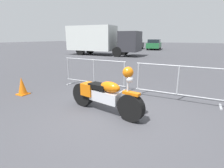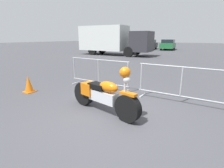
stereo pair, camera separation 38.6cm
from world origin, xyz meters
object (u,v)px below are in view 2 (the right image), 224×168
object	(u,v)px
motorcycle	(103,94)
parked_car_silver	(133,44)
crowd_barrier_near	(98,73)
traffic_cone	(29,84)
parked_car_black	(149,44)
box_truck	(111,39)
parked_car_green	(168,45)
crowd_barrier_far	(181,84)

from	to	relation	value
motorcycle	parked_car_silver	distance (m)	25.20
crowd_barrier_near	parked_car_silver	xyz separation A→B (m)	(-9.10, 21.12, 0.17)
motorcycle	crowd_barrier_near	size ratio (longest dim) A/B	0.86
crowd_barrier_near	traffic_cone	size ratio (longest dim) A/B	4.33
parked_car_silver	parked_car_black	world-z (taller)	parked_car_black
box_truck	parked_car_black	xyz separation A→B (m)	(0.14, 10.61, -0.89)
motorcycle	parked_car_green	size ratio (longest dim) A/B	0.47
crowd_barrier_far	parked_car_green	distance (m)	22.69
parked_car_silver	parked_car_black	size ratio (longest dim) A/B	0.99
crowd_barrier_far	traffic_cone	distance (m)	4.96
crowd_barrier_near	parked_car_silver	bearing A→B (deg)	113.31
box_truck	parked_car_green	bearing A→B (deg)	71.70
parked_car_green	traffic_cone	xyz separation A→B (m)	(1.93, -23.53, -0.47)
box_truck	traffic_cone	world-z (taller)	box_truck
crowd_barrier_far	parked_car_black	xyz separation A→B (m)	(-9.31, 21.29, 0.18)
crowd_barrier_far	parked_car_black	size ratio (longest dim) A/B	0.57
crowd_barrier_far	parked_car_black	distance (m)	23.24
parked_car_black	traffic_cone	bearing A→B (deg)	-176.54
box_truck	parked_car_silver	size ratio (longest dim) A/B	1.76
parked_car_black	traffic_cone	distance (m)	23.57
crowd_barrier_near	parked_car_silver	size ratio (longest dim) A/B	0.57
crowd_barrier_far	motorcycle	bearing A→B (deg)	-130.33
parked_car_silver	parked_car_black	bearing A→B (deg)	-94.48
parked_car_green	traffic_cone	distance (m)	23.61
parked_car_silver	traffic_cone	world-z (taller)	parked_car_silver
motorcycle	parked_car_silver	size ratio (longest dim) A/B	0.49
motorcycle	box_truck	distance (m)	14.80
parked_car_black	parked_car_green	distance (m)	2.79
crowd_barrier_near	crowd_barrier_far	bearing A→B (deg)	0.00
parked_car_green	parked_car_silver	bearing A→B (deg)	88.24
parked_car_silver	traffic_cone	distance (m)	24.11
parked_car_black	crowd_barrier_far	bearing A→B (deg)	-164.41
motorcycle	parked_car_black	world-z (taller)	parked_car_black
crowd_barrier_near	crowd_barrier_far	world-z (taller)	same
motorcycle	box_truck	world-z (taller)	box_truck
crowd_barrier_near	box_truck	xyz separation A→B (m)	(-6.48, 10.68, 1.08)
motorcycle	parked_car_black	xyz separation A→B (m)	(-7.82, 23.04, 0.27)
parked_car_green	traffic_cone	world-z (taller)	parked_car_green
box_truck	traffic_cone	xyz separation A→B (m)	(4.83, -12.48, -1.35)
parked_car_silver	crowd_barrier_far	bearing A→B (deg)	-158.29
crowd_barrier_near	parked_car_green	world-z (taller)	parked_car_green
crowd_barrier_near	box_truck	size ratio (longest dim) A/B	0.33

